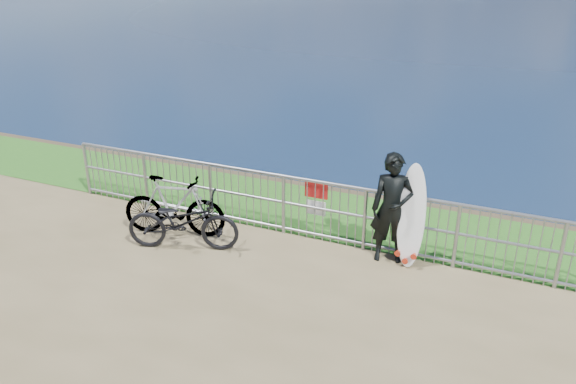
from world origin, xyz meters
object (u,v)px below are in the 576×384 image
at_px(surfboard, 411,220).
at_px(surfer, 392,209).
at_px(bicycle_near, 183,221).
at_px(bicycle_far, 174,206).

bearing_deg(surfboard, surfer, 179.89).
bearing_deg(surfer, bicycle_near, -177.43).
distance_m(surfer, bicycle_far, 3.81).
bearing_deg(bicycle_near, surfer, -91.79).
relative_size(bicycle_near, bicycle_far, 1.03).
relative_size(surfboard, bicycle_far, 0.91).
height_order(surfer, bicycle_far, surfer).
xyz_separation_m(surfer, surfboard, (0.31, -0.00, -0.14)).
height_order(surfer, surfboard, surfer).
relative_size(surfer, bicycle_far, 0.99).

